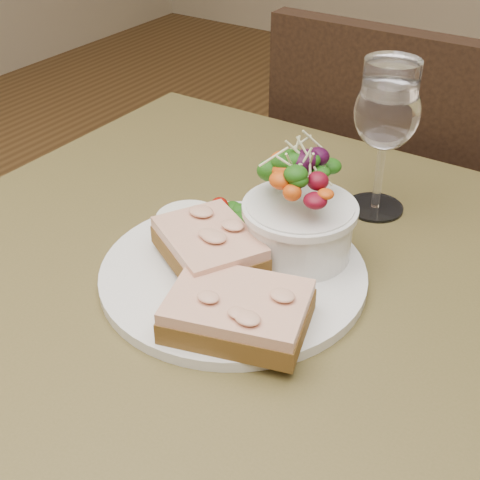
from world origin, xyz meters
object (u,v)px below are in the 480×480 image
Objects in this scene: ramekin at (189,228)px; wine_glass at (387,116)px; dinner_plate at (233,273)px; chair_far at (396,301)px; sandwich_front at (238,311)px; cafe_table at (235,360)px; sandwich_back at (209,246)px; salad_bowl at (300,206)px.

wine_glass is (0.13, 0.20, 0.09)m from ramekin.
dinner_plate is 0.07m from ramekin.
sandwich_front is at bearing 94.99° from chair_far.
cafe_table is 5.32× the size of sandwich_front.
wine_glass is at bearing 96.69° from sandwich_back.
salad_bowl is at bearing 56.25° from dinner_plate.
cafe_table is 4.57× the size of wine_glass.
chair_far is at bearing 90.90° from dinner_plate.
chair_far is 5.98× the size of sandwich_front.
chair_far is 0.71m from wine_glass.
cafe_table is 0.15m from sandwich_front.
chair_far is 0.77m from salad_bowl.
cafe_table is at bearing 91.69° from chair_far.
salad_bowl is (0.11, 0.05, 0.04)m from ramekin.
chair_far is 0.78m from dinner_plate.
sandwich_back is at bearing 169.38° from cafe_table.
ramekin is (-0.08, 0.03, 0.13)m from cafe_table.
cafe_table is 0.33m from wine_glass.
wine_glass is at bearing 76.46° from cafe_table.
chair_far is at bearing 91.96° from cafe_table.
sandwich_back is (-0.03, -0.01, 0.03)m from dinner_plate.
ramekin is 0.52× the size of salad_bowl.
cafe_table is at bearing -111.27° from salad_bowl.
chair_far reaches higher than dinner_plate.
salad_bowl is at bearing 24.53° from ramekin.
cafe_table is 2.83× the size of dinner_plate.
ramekin is at bearing -155.47° from salad_bowl.
chair_far is at bearing 117.86° from sandwich_back.
sandwich_front reaches higher than cafe_table.
salad_bowl is at bearing 68.73° from cafe_table.
sandwich_back reaches higher than dinner_plate.
ramekin reaches higher than dinner_plate.
sandwich_back is 1.13× the size of salad_bowl.
sandwich_back is at bearing -112.57° from wine_glass.
dinner_plate is at bearing 110.60° from sandwich_front.
chair_far reaches higher than sandwich_front.
wine_glass is (0.08, -0.41, 0.58)m from chair_far.
cafe_table is at bearing -50.52° from dinner_plate.
chair_far is 7.09× the size of salad_bowl.
sandwich_back is at bearing 124.58° from sandwich_front.
sandwich_back reaches higher than ramekin.
sandwich_front is at bearing -53.91° from cafe_table.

